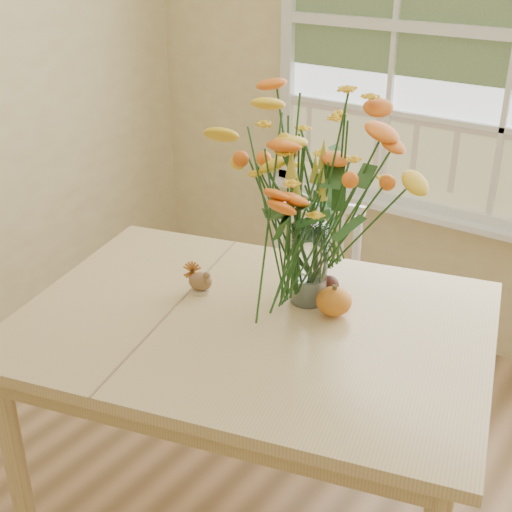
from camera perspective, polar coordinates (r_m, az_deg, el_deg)
The scene contains 7 objects.
wall_back at distance 3.24m, azimuth 20.58°, elevation 13.37°, with size 4.00×0.02×2.70m, color #D7C089.
dining_table at distance 2.29m, azimuth -0.29°, elevation -7.24°, with size 1.74×1.44×0.81m.
windsor_chair at distance 3.07m, azimuth 4.93°, elevation -3.06°, with size 0.53×0.53×0.86m.
flower_vase at distance 2.17m, azimuth 4.71°, elevation 5.89°, with size 0.58×0.58×0.69m.
pumpkin at distance 2.25m, azimuth 6.50°, elevation -3.88°, with size 0.12×0.12×0.09m, color #CA5817.
turkey_figurine at distance 2.38m, azimuth -4.65°, elevation -2.13°, with size 0.10×0.09×0.10m.
dark_gourd at distance 2.38m, azimuth 6.08°, elevation -2.47°, with size 0.12×0.07×0.06m.
Camera 1 is at (0.83, -0.82, 1.97)m, focal length 48.00 mm.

